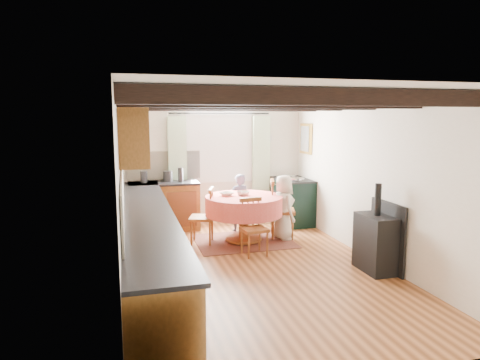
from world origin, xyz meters
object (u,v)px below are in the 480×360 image
object	(u,v)px
dining_table	(244,219)
cup	(240,193)
aga_range	(291,201)
child_right	(283,207)
chair_right	(282,209)
chair_near	(254,227)
cast_iron_stove	(376,228)
chair_left	(202,216)
child_far	(239,203)

from	to	relation	value
dining_table	cup	distance (m)	0.45
dining_table	cup	size ratio (longest dim) A/B	14.94
aga_range	child_right	bearing A→B (deg)	-118.86
chair_right	cup	world-z (taller)	chair_right
chair_near	cast_iron_stove	distance (m)	1.81
chair_left	child_far	xyz separation A→B (m)	(0.82, 0.59, 0.06)
chair_near	aga_range	bearing A→B (deg)	46.44
chair_right	child_far	distance (m)	0.88
cast_iron_stove	child_right	size ratio (longest dim) A/B	1.09
chair_near	aga_range	xyz separation A→B (m)	(1.31, 1.73, 0.02)
aga_range	cast_iron_stove	world-z (taller)	cast_iron_stove
cup	cast_iron_stove	bearing A→B (deg)	-53.26
child_far	chair_left	bearing A→B (deg)	26.05
chair_left	aga_range	bearing A→B (deg)	132.36
chair_left	cast_iron_stove	world-z (taller)	cast_iron_stove
child_right	cup	size ratio (longest dim) A/B	12.90
cast_iron_stove	child_far	world-z (taller)	cast_iron_stove
child_far	child_right	distance (m)	0.94
chair_left	cast_iron_stove	size ratio (longest dim) A/B	0.78
chair_near	chair_left	distance (m)	1.08
dining_table	child_far	xyz separation A→B (m)	(0.10, 0.68, 0.15)
chair_near	chair_right	size ratio (longest dim) A/B	0.85
aga_range	child_right	size ratio (longest dim) A/B	0.89
dining_table	aga_range	xyz separation A→B (m)	(1.27, 0.98, 0.07)
chair_near	cup	distance (m)	0.91
chair_near	child_right	world-z (taller)	child_right
chair_near	chair_right	distance (m)	1.12
dining_table	cast_iron_stove	world-z (taller)	cast_iron_stove
chair_near	chair_right	bearing A→B (deg)	40.24
cup	child_right	bearing A→B (deg)	-8.66
chair_near	cast_iron_stove	size ratio (longest dim) A/B	0.72
child_far	cup	distance (m)	0.69
child_right	chair_left	bearing A→B (deg)	79.73
chair_right	child_right	xyz separation A→B (m)	(-0.02, -0.11, 0.05)
chair_right	aga_range	world-z (taller)	chair_right
chair_left	child_right	xyz separation A→B (m)	(1.42, -0.13, 0.09)
dining_table	cast_iron_stove	xyz separation A→B (m)	(1.38, -1.85, 0.22)
chair_right	aga_range	distance (m)	1.07
child_far	chair_near	bearing A→B (deg)	74.46
dining_table	aga_range	size ratio (longest dim) A/B	1.31
dining_table	chair_near	xyz separation A→B (m)	(-0.04, -0.75, 0.05)
chair_left	cup	xyz separation A→B (m)	(0.66, -0.02, 0.36)
child_right	cast_iron_stove	bearing A→B (deg)	-164.32
cup	child_far	bearing A→B (deg)	75.70
chair_near	chair_right	xyz separation A→B (m)	(0.77, 0.81, 0.08)
cast_iron_stove	chair_near	bearing A→B (deg)	142.25
chair_left	cup	distance (m)	0.75
chair_right	chair_near	bearing A→B (deg)	154.21
dining_table	cup	xyz separation A→B (m)	(-0.05, 0.07, 0.44)
aga_range	cup	size ratio (longest dim) A/B	11.42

